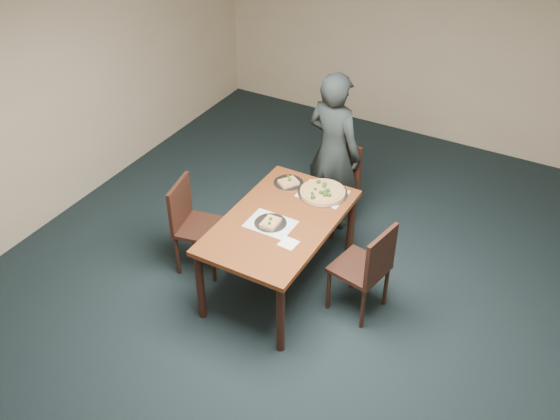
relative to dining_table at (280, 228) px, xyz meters
The scene contains 13 objects.
ground 0.98m from the dining_table, 57.19° to the right, with size 8.00×8.00×0.00m, color black.
room_shell 1.30m from the dining_table, 57.19° to the right, with size 8.00×8.00×8.00m.
dining_table is the anchor object (origin of this frame).
chair_far 1.14m from the dining_table, 89.16° to the left, with size 0.50×0.50×0.91m.
chair_left 0.87m from the dining_table, behind, with size 0.50×0.50×0.91m.
chair_right 0.83m from the dining_table, ahead, with size 0.49×0.49×0.91m.
diner 1.15m from the dining_table, 91.50° to the left, with size 0.61×0.40×1.67m, color black.
placemat_main 0.56m from the dining_table, 74.12° to the left, with size 0.42×0.32×0.00m, color white.
placemat_near 0.14m from the dining_table, 112.44° to the right, with size 0.40×0.30×0.00m, color white.
pizza_pan 0.56m from the dining_table, 73.94° to the left, with size 0.46×0.46×0.07m.
slice_plate_near 0.15m from the dining_table, 112.31° to the right, with size 0.28×0.28×0.05m.
slice_plate_far 0.58m from the dining_table, 111.10° to the left, with size 0.28×0.28×0.06m.
napkin 0.35m from the dining_table, 48.90° to the right, with size 0.14×0.14×0.01m, color white.
Camera 1 is at (1.70, -3.15, 3.99)m, focal length 40.00 mm.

